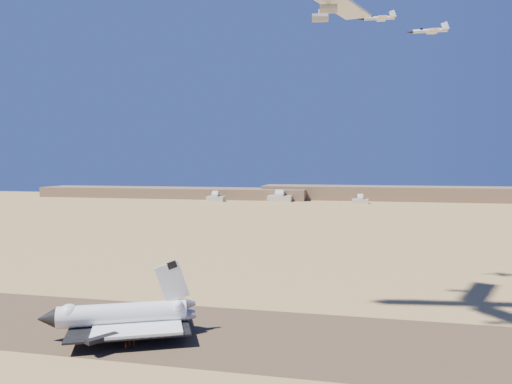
% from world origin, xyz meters
% --- Properties ---
extents(ground, '(1200.00, 1200.00, 0.00)m').
position_xyz_m(ground, '(0.00, 0.00, 0.00)').
color(ground, '#A27B48').
rests_on(ground, ground).
extents(runway, '(600.00, 50.00, 0.06)m').
position_xyz_m(runway, '(0.00, 0.00, 0.03)').
color(runway, brown).
rests_on(runway, ground).
extents(ridgeline, '(960.00, 90.00, 18.00)m').
position_xyz_m(ridgeline, '(65.32, 527.31, 7.63)').
color(ridgeline, brown).
rests_on(ridgeline, ground).
extents(hangars, '(200.50, 29.50, 30.00)m').
position_xyz_m(hangars, '(-64.00, 478.43, 4.83)').
color(hangars, beige).
rests_on(hangars, ground).
extents(shuttle, '(44.01, 37.72, 21.44)m').
position_xyz_m(shuttle, '(-19.38, -8.30, 5.76)').
color(shuttle, white).
rests_on(shuttle, runway).
extents(crew_a, '(0.51, 0.71, 1.81)m').
position_xyz_m(crew_a, '(-12.51, -14.51, 0.96)').
color(crew_a, red).
rests_on(crew_a, runway).
extents(crew_b, '(0.52, 0.86, 1.73)m').
position_xyz_m(crew_b, '(-13.50, -17.18, 0.93)').
color(crew_b, red).
rests_on(crew_b, runway).
extents(crew_c, '(1.09, 0.76, 1.69)m').
position_xyz_m(crew_c, '(-13.22, -15.68, 0.91)').
color(crew_c, red).
rests_on(crew_c, runway).
extents(chase_jet_e, '(14.56, 7.88, 3.63)m').
position_xyz_m(chase_jet_e, '(51.84, 65.22, 105.32)').
color(chase_jet_e, silver).
extents(chase_jet_f, '(16.50, 8.71, 4.11)m').
position_xyz_m(chase_jet_f, '(71.62, 75.30, 101.95)').
color(chase_jet_f, silver).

